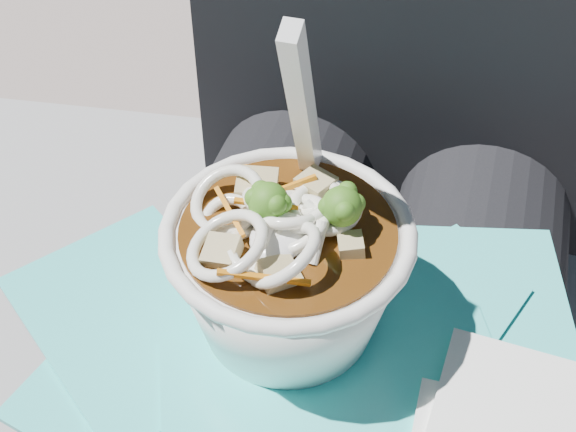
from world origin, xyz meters
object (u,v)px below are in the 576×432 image
(lap, at_px, (322,415))
(person_body, at_px, (355,282))
(udon_bowl, at_px, (287,263))
(plastic_bag, at_px, (322,373))

(lap, bearing_deg, person_body, 90.00)
(person_body, bearing_deg, udon_bowl, -106.15)
(lap, bearing_deg, plastic_bag, -82.20)
(lap, relative_size, udon_bowl, 2.46)
(lap, distance_m, plastic_bag, 0.08)
(udon_bowl, bearing_deg, person_body, 73.85)
(plastic_bag, bearing_deg, lap, 97.80)
(udon_bowl, bearing_deg, lap, -8.73)
(lap, xyz_separation_m, plastic_bag, (0.00, -0.02, 0.08))
(lap, height_order, plastic_bag, plastic_bag)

